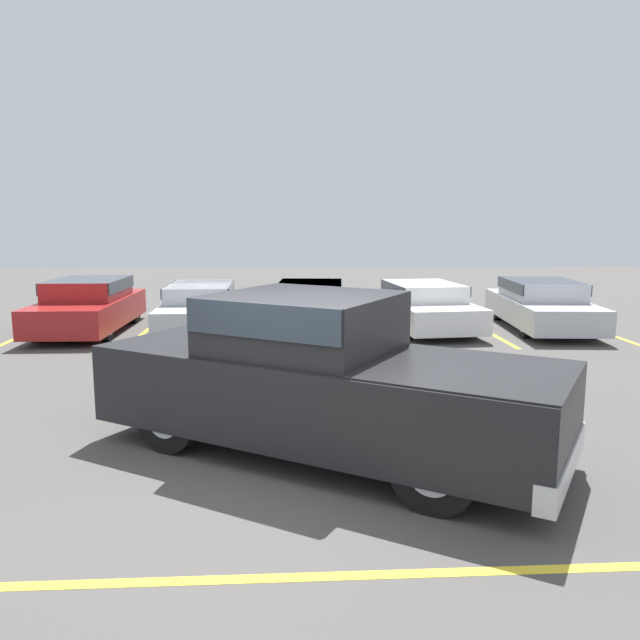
{
  "coord_description": "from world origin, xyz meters",
  "views": [
    {
      "loc": [
        0.02,
        -6.34,
        2.72
      ],
      "look_at": [
        0.64,
        4.41,
        1.0
      ],
      "focal_mm": 35.0,
      "sensor_mm": 36.0,
      "label": 1
    }
  ],
  "objects_px": {
    "parked_sedan_b": "(201,306)",
    "parked_sedan_e": "(541,303)",
    "pickup_truck": "(325,377)",
    "parked_sedan_d": "(424,304)",
    "parked_sedan_a": "(89,304)",
    "parked_sedan_c": "(310,305)",
    "traffic_cone": "(539,382)"
  },
  "relations": [
    {
      "from": "parked_sedan_d",
      "to": "traffic_cone",
      "type": "distance_m",
      "value": 6.14
    },
    {
      "from": "parked_sedan_c",
      "to": "parked_sedan_e",
      "type": "bearing_deg",
      "value": 93.44
    },
    {
      "from": "pickup_truck",
      "to": "parked_sedan_b",
      "type": "relative_size",
      "value": 1.26
    },
    {
      "from": "pickup_truck",
      "to": "parked_sedan_a",
      "type": "xyz_separation_m",
      "value": [
        -5.3,
        8.5,
        -0.23
      ]
    },
    {
      "from": "pickup_truck",
      "to": "parked_sedan_d",
      "type": "relative_size",
      "value": 1.3
    },
    {
      "from": "parked_sedan_b",
      "to": "parked_sedan_e",
      "type": "distance_m",
      "value": 8.62
    },
    {
      "from": "pickup_truck",
      "to": "parked_sedan_c",
      "type": "relative_size",
      "value": 1.21
    },
    {
      "from": "parked_sedan_a",
      "to": "parked_sedan_d",
      "type": "relative_size",
      "value": 1.01
    },
    {
      "from": "parked_sedan_e",
      "to": "pickup_truck",
      "type": "bearing_deg",
      "value": -30.89
    },
    {
      "from": "pickup_truck",
      "to": "traffic_cone",
      "type": "relative_size",
      "value": 12.31
    },
    {
      "from": "parked_sedan_b",
      "to": "parked_sedan_c",
      "type": "relative_size",
      "value": 0.96
    },
    {
      "from": "parked_sedan_a",
      "to": "traffic_cone",
      "type": "relative_size",
      "value": 9.62
    },
    {
      "from": "traffic_cone",
      "to": "parked_sedan_e",
      "type": "bearing_deg",
      "value": 67.27
    },
    {
      "from": "parked_sedan_b",
      "to": "parked_sedan_d",
      "type": "distance_m",
      "value": 5.62
    },
    {
      "from": "parked_sedan_e",
      "to": "parked_sedan_c",
      "type": "bearing_deg",
      "value": -86.38
    },
    {
      "from": "traffic_cone",
      "to": "pickup_truck",
      "type": "bearing_deg",
      "value": -146.96
    },
    {
      "from": "parked_sedan_a",
      "to": "parked_sedan_c",
      "type": "relative_size",
      "value": 0.94
    },
    {
      "from": "parked_sedan_b",
      "to": "parked_sedan_e",
      "type": "bearing_deg",
      "value": 87.66
    },
    {
      "from": "parked_sedan_a",
      "to": "pickup_truck",
      "type": "bearing_deg",
      "value": 32.38
    },
    {
      "from": "parked_sedan_d",
      "to": "parked_sedan_e",
      "type": "bearing_deg",
      "value": 82.93
    },
    {
      "from": "parked_sedan_b",
      "to": "parked_sedan_e",
      "type": "xyz_separation_m",
      "value": [
        8.62,
        -0.18,
        0.03
      ]
    },
    {
      "from": "parked_sedan_d",
      "to": "parked_sedan_e",
      "type": "relative_size",
      "value": 0.91
    },
    {
      "from": "parked_sedan_d",
      "to": "parked_sedan_e",
      "type": "distance_m",
      "value": 3.0
    },
    {
      "from": "parked_sedan_a",
      "to": "parked_sedan_e",
      "type": "relative_size",
      "value": 0.93
    },
    {
      "from": "parked_sedan_c",
      "to": "parked_sedan_d",
      "type": "distance_m",
      "value": 2.89
    },
    {
      "from": "pickup_truck",
      "to": "parked_sedan_d",
      "type": "bearing_deg",
      "value": 102.04
    },
    {
      "from": "parked_sedan_e",
      "to": "parked_sedan_a",
      "type": "bearing_deg",
      "value": -85.71
    },
    {
      "from": "parked_sedan_a",
      "to": "parked_sedan_c",
      "type": "distance_m",
      "value": 5.47
    },
    {
      "from": "parked_sedan_a",
      "to": "parked_sedan_c",
      "type": "height_order",
      "value": "parked_sedan_a"
    },
    {
      "from": "parked_sedan_c",
      "to": "traffic_cone",
      "type": "relative_size",
      "value": 10.21
    },
    {
      "from": "parked_sedan_c",
      "to": "traffic_cone",
      "type": "distance_m",
      "value": 7.05
    },
    {
      "from": "traffic_cone",
      "to": "parked_sedan_d",
      "type": "bearing_deg",
      "value": 94.48
    }
  ]
}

